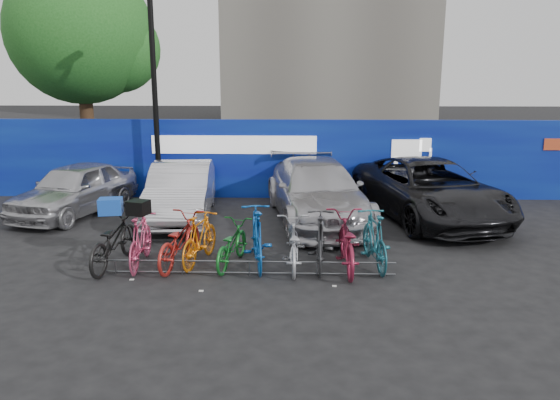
{
  "coord_description": "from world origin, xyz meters",
  "views": [
    {
      "loc": [
        0.88,
        -10.46,
        3.86
      ],
      "look_at": [
        0.51,
        2.0,
        0.87
      ],
      "focal_mm": 35.0,
      "sensor_mm": 36.0,
      "label": 1
    }
  ],
  "objects_px": {
    "bike_rack": "(249,267)",
    "bike_1": "(140,240)",
    "car_2": "(317,191)",
    "bike_6": "(293,245)",
    "bike_9": "(375,239)",
    "bike_4": "(231,244)",
    "bike_7": "(320,240)",
    "bike_0": "(113,240)",
    "lamppost": "(155,91)",
    "bike_8": "(346,242)",
    "tree": "(87,36)",
    "bike_5": "(257,237)",
    "bike_3": "(200,239)",
    "bike_2": "(179,241)",
    "car_3": "(429,190)",
    "car_1": "(181,191)",
    "car_0": "(75,189)"
  },
  "relations": [
    {
      "from": "bike_6",
      "to": "bike_7",
      "type": "height_order",
      "value": "bike_7"
    },
    {
      "from": "tree",
      "to": "bike_9",
      "type": "xyz_separation_m",
      "value": [
        9.24,
        -10.08,
        -4.5
      ]
    },
    {
      "from": "bike_rack",
      "to": "bike_1",
      "type": "height_order",
      "value": "bike_1"
    },
    {
      "from": "car_2",
      "to": "bike_9",
      "type": "xyz_separation_m",
      "value": [
        1.02,
        -3.44,
        -0.21
      ]
    },
    {
      "from": "bike_3",
      "to": "bike_5",
      "type": "distance_m",
      "value": 1.18
    },
    {
      "from": "bike_8",
      "to": "bike_9",
      "type": "xyz_separation_m",
      "value": [
        0.58,
        0.15,
        0.02
      ]
    },
    {
      "from": "car_0",
      "to": "bike_4",
      "type": "relative_size",
      "value": 2.44
    },
    {
      "from": "bike_0",
      "to": "bike_6",
      "type": "height_order",
      "value": "bike_0"
    },
    {
      "from": "bike_5",
      "to": "bike_9",
      "type": "height_order",
      "value": "bike_5"
    },
    {
      "from": "bike_8",
      "to": "bike_9",
      "type": "height_order",
      "value": "bike_9"
    },
    {
      "from": "bike_5",
      "to": "bike_2",
      "type": "bearing_deg",
      "value": -8.04
    },
    {
      "from": "bike_4",
      "to": "bike_7",
      "type": "distance_m",
      "value": 1.79
    },
    {
      "from": "bike_4",
      "to": "bike_8",
      "type": "height_order",
      "value": "bike_8"
    },
    {
      "from": "lamppost",
      "to": "car_3",
      "type": "relative_size",
      "value": 1.09
    },
    {
      "from": "bike_2",
      "to": "bike_3",
      "type": "height_order",
      "value": "bike_3"
    },
    {
      "from": "bike_6",
      "to": "bike_8",
      "type": "relative_size",
      "value": 0.88
    },
    {
      "from": "tree",
      "to": "bike_5",
      "type": "relative_size",
      "value": 3.85
    },
    {
      "from": "bike_3",
      "to": "bike_9",
      "type": "bearing_deg",
      "value": -168.63
    },
    {
      "from": "tree",
      "to": "bike_5",
      "type": "distance_m",
      "value": 13.03
    },
    {
      "from": "bike_7",
      "to": "bike_4",
      "type": "bearing_deg",
      "value": 1.37
    },
    {
      "from": "bike_1",
      "to": "bike_7",
      "type": "bearing_deg",
      "value": 178.34
    },
    {
      "from": "car_1",
      "to": "car_3",
      "type": "bearing_deg",
      "value": -3.72
    },
    {
      "from": "car_0",
      "to": "car_3",
      "type": "xyz_separation_m",
      "value": [
        9.53,
        -0.16,
        0.07
      ]
    },
    {
      "from": "bike_6",
      "to": "bike_9",
      "type": "distance_m",
      "value": 1.63
    },
    {
      "from": "lamppost",
      "to": "bike_1",
      "type": "bearing_deg",
      "value": -79.96
    },
    {
      "from": "car_1",
      "to": "bike_6",
      "type": "bearing_deg",
      "value": -56.07
    },
    {
      "from": "bike_4",
      "to": "bike_7",
      "type": "bearing_deg",
      "value": -168.42
    },
    {
      "from": "bike_0",
      "to": "bike_4",
      "type": "xyz_separation_m",
      "value": [
        2.36,
        0.09,
        -0.1
      ]
    },
    {
      "from": "car_1",
      "to": "bike_6",
      "type": "distance_m",
      "value": 4.75
    },
    {
      "from": "bike_rack",
      "to": "bike_0",
      "type": "bearing_deg",
      "value": 170.98
    },
    {
      "from": "bike_8",
      "to": "bike_9",
      "type": "relative_size",
      "value": 1.11
    },
    {
      "from": "car_1",
      "to": "bike_5",
      "type": "height_order",
      "value": "car_1"
    },
    {
      "from": "bike_3",
      "to": "bike_5",
      "type": "bearing_deg",
      "value": -172.55
    },
    {
      "from": "bike_rack",
      "to": "car_2",
      "type": "bearing_deg",
      "value": 70.3
    },
    {
      "from": "tree",
      "to": "lamppost",
      "type": "xyz_separation_m",
      "value": [
        3.57,
        -4.66,
        -1.8
      ]
    },
    {
      "from": "car_3",
      "to": "bike_0",
      "type": "height_order",
      "value": "car_3"
    },
    {
      "from": "car_2",
      "to": "bike_3",
      "type": "height_order",
      "value": "car_2"
    },
    {
      "from": "lamppost",
      "to": "car_0",
      "type": "distance_m",
      "value": 3.57
    },
    {
      "from": "bike_rack",
      "to": "bike_5",
      "type": "height_order",
      "value": "bike_5"
    },
    {
      "from": "car_2",
      "to": "car_3",
      "type": "distance_m",
      "value": 2.98
    },
    {
      "from": "lamppost",
      "to": "bike_9",
      "type": "height_order",
      "value": "lamppost"
    },
    {
      "from": "car_2",
      "to": "bike_1",
      "type": "distance_m",
      "value": 5.1
    },
    {
      "from": "bike_9",
      "to": "tree",
      "type": "bearing_deg",
      "value": -53.61
    },
    {
      "from": "car_1",
      "to": "bike_2",
      "type": "bearing_deg",
      "value": -84.16
    },
    {
      "from": "bike_3",
      "to": "car_0",
      "type": "bearing_deg",
      "value": -30.6
    },
    {
      "from": "bike_3",
      "to": "bike_6",
      "type": "bearing_deg",
      "value": -173.5
    },
    {
      "from": "car_1",
      "to": "bike_1",
      "type": "xyz_separation_m",
      "value": [
        -0.07,
        -3.67,
        -0.19
      ]
    },
    {
      "from": "car_2",
      "to": "bike_2",
      "type": "bearing_deg",
      "value": -139.19
    },
    {
      "from": "bike_rack",
      "to": "bike_7",
      "type": "xyz_separation_m",
      "value": [
        1.38,
        0.51,
        0.4
      ]
    },
    {
      "from": "car_3",
      "to": "bike_3",
      "type": "bearing_deg",
      "value": -159.99
    }
  ]
}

